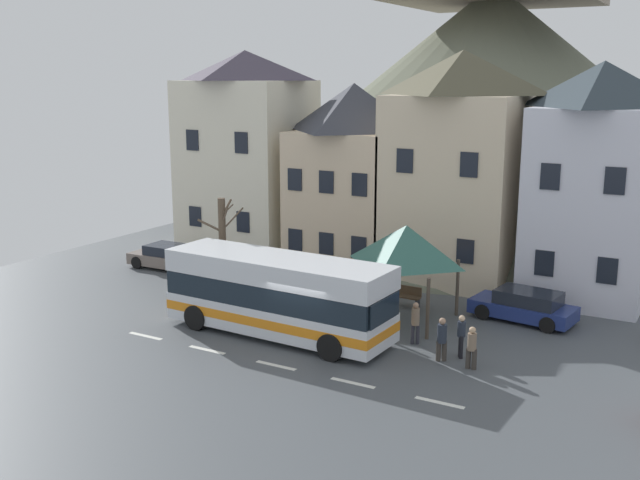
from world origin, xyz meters
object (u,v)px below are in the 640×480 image
Objects in this scene: townhouse_03 at (596,181)px; parked_car_01 at (524,306)px; transit_bus at (278,296)px; pedestrian_00 at (472,347)px; townhouse_02 at (459,167)px; hilltop_castle at (490,98)px; bus_shelter at (406,245)px; bare_tree_00 at (223,248)px; pedestrian_03 at (442,338)px; townhouse_00 at (247,153)px; pedestrian_01 at (461,334)px; parked_car_02 at (168,257)px; public_bench at (403,295)px; pedestrian_02 at (415,320)px; townhouse_01 at (353,176)px.

townhouse_03 is 7.13m from parked_car_01.
transit_bus is 6.15× the size of pedestrian_00.
townhouse_02 is 16.64m from hilltop_castle.
bare_tree_00 is at bearing -168.01° from bus_shelter.
pedestrian_03 is (3.39, -10.83, -4.66)m from townhouse_02.
pedestrian_01 is at bearing -31.42° from townhouse_00.
hilltop_castle is at bearing 106.70° from pedestrian_00.
bare_tree_00 reaches higher than parked_car_01.
pedestrian_03 is at bearing 162.08° from parked_car_02.
transit_bus is at bearing -88.91° from hilltop_castle.
transit_bus is 5.86× the size of pedestrian_03.
hilltop_castle is 23.98× the size of public_bench.
pedestrian_01 is (6.92, 1.23, -0.69)m from transit_bus.
townhouse_00 is 14.72m from bus_shelter.
parked_car_02 is 2.59× the size of pedestrian_01.
public_bench is at bearing 125.70° from pedestrian_03.
townhouse_02 is 10.92m from pedestrian_02.
bare_tree_00 is at bearing 174.17° from pedestrian_01.
parked_car_02 is at bearing 151.54° from bare_tree_00.
pedestrian_01 reaches higher than parked_car_01.
hilltop_castle is 9.90× the size of bus_shelter.
pedestrian_01 is (-2.41, -10.42, -4.36)m from townhouse_03.
townhouse_01 reaches higher than transit_bus.
bus_shelter is at bearing -64.13° from public_bench.
hilltop_castle reaches higher than pedestrian_03.
townhouse_01 is 9.51m from bus_shelter.
pedestrian_00 is (16.78, -10.66, -4.80)m from townhouse_00.
townhouse_00 is 19.41m from pedestrian_03.
hilltop_castle reaches higher than townhouse_02.
hilltop_castle is 23.17m from public_bench.
townhouse_00 is 1.20× the size of transit_bus.
pedestrian_00 is at bearing 5.25° from transit_bus.
pedestrian_02 is at bearing -60.79° from public_bench.
townhouse_00 reaches higher than bare_tree_00.
townhouse_01 is at bearing -146.34° from parked_car_02.
hilltop_castle is at bearing -115.83° from parked_car_02.
public_bench is (-2.32, 4.15, -0.45)m from pedestrian_02.
pedestrian_00 is (-1.74, -11.24, -4.44)m from townhouse_03.
hilltop_castle is (2.05, 16.22, 3.61)m from townhouse_01.
townhouse_01 is 2.32× the size of parked_car_02.
townhouse_02 is 8.45m from parked_car_01.
hilltop_castle reaches higher than public_bench.
pedestrian_01 is at bearing -13.60° from pedestrian_02.
townhouse_00 is at bearing 131.84° from transit_bus.
townhouse_00 is 18.71m from hilltop_castle.
townhouse_01 reaches higher than parked_car_02.
bus_shelter reaches higher than public_bench.
parked_car_02 is 15.98m from pedestrian_02.
townhouse_01 is 11.92m from transit_bus.
parked_car_01 is 2.87× the size of pedestrian_00.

